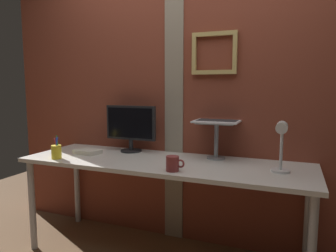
% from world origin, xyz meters
% --- Properties ---
extents(brick_wall_back, '(3.50, 0.16, 2.33)m').
position_xyz_m(brick_wall_back, '(-0.00, 0.40, 1.16)').
color(brick_wall_back, brown).
rests_on(brick_wall_back, ground_plane).
extents(desk, '(2.15, 0.68, 0.75)m').
position_xyz_m(desk, '(-0.09, -0.00, 0.68)').
color(desk, silver).
rests_on(desk, ground_plane).
extents(monitor, '(0.45, 0.18, 0.39)m').
position_xyz_m(monitor, '(-0.48, 0.21, 0.98)').
color(monitor, black).
rests_on(monitor, desk).
extents(laptop_stand, '(0.28, 0.22, 0.28)m').
position_xyz_m(laptop_stand, '(0.26, 0.22, 0.94)').
color(laptop_stand, gray).
rests_on(laptop_stand, desk).
extents(laptop, '(0.34, 0.31, 0.22)m').
position_xyz_m(laptop, '(0.26, 0.28, 1.09)').
color(laptop, white).
rests_on(laptop, laptop_stand).
extents(desk_lamp, '(0.12, 0.20, 0.34)m').
position_xyz_m(desk_lamp, '(0.73, -0.06, 0.96)').
color(desk_lamp, white).
rests_on(desk_lamp, desk).
extents(pen_cup, '(0.07, 0.07, 0.18)m').
position_xyz_m(pen_cup, '(-0.87, -0.24, 0.81)').
color(pen_cup, yellow).
rests_on(pen_cup, desk).
extents(coffee_mug, '(0.13, 0.09, 0.10)m').
position_xyz_m(coffee_mug, '(0.08, -0.24, 0.80)').
color(coffee_mug, maroon).
rests_on(coffee_mug, desk).
extents(paper_clutter_stack, '(0.22, 0.17, 0.04)m').
position_xyz_m(paper_clutter_stack, '(-0.76, -0.00, 0.77)').
color(paper_clutter_stack, silver).
rests_on(paper_clutter_stack, desk).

